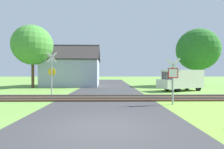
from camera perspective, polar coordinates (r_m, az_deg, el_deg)
ground_plane at (r=6.47m, az=-3.81°, el=-16.93°), size 160.00×160.00×0.00m
road_asphalt at (r=8.40m, az=-3.04°, el=-12.80°), size 6.85×80.00×0.01m
rail_track at (r=13.13m, az=-2.15°, el=-7.67°), size 60.00×2.60×0.22m
stop_sign_near at (r=11.20m, az=19.26°, el=-0.80°), size 0.87×0.20×2.86m
crossing_sign_far at (r=15.36m, az=-19.10°, el=1.09°), size 0.88×0.13×3.67m
house at (r=26.39m, az=-12.85°, el=0.86°), size 8.19×6.91×6.07m
tree_far at (r=28.68m, az=26.11°, el=7.28°), size 6.07×6.07×8.35m
tree_left at (r=24.78m, az=-24.49°, el=8.71°), size 5.06×5.06×8.00m
mail_truck at (r=20.09m, az=21.69°, el=-1.46°), size 5.24×3.58×2.24m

